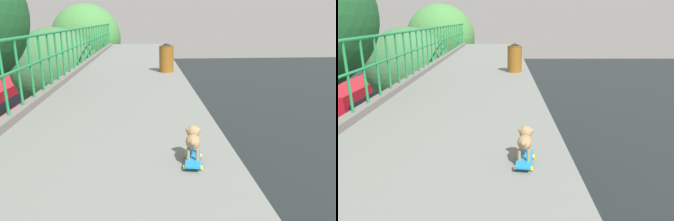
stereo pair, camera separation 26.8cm
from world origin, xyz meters
TOP-DOWN VIEW (x-y plane):
  - city_bus at (-8.58, 20.26)m, footprint 2.51×10.28m
  - roadside_tree_far at (-2.07, 11.25)m, footprint 3.78×3.78m
  - roadside_tree_farthest at (-2.12, 19.02)m, footprint 4.57×4.57m
  - toy_skateboard at (2.41, 0.70)m, footprint 0.26×0.48m
  - small_dog at (2.42, 0.77)m, footprint 0.21×0.40m
  - litter_bin at (2.51, 6.85)m, footprint 0.44×0.44m

SIDE VIEW (x-z plane):
  - city_bus at x=-8.58m, z-range 0.22..3.64m
  - roadside_tree_far at x=-2.07m, z-range 1.96..9.56m
  - toy_skateboard at x=2.41m, z-range 6.40..6.48m
  - roadside_tree_farthest at x=-2.12m, z-range 2.16..11.05m
  - small_dog at x=2.42m, z-range 6.49..6.82m
  - litter_bin at x=2.51m, z-range 6.39..7.25m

